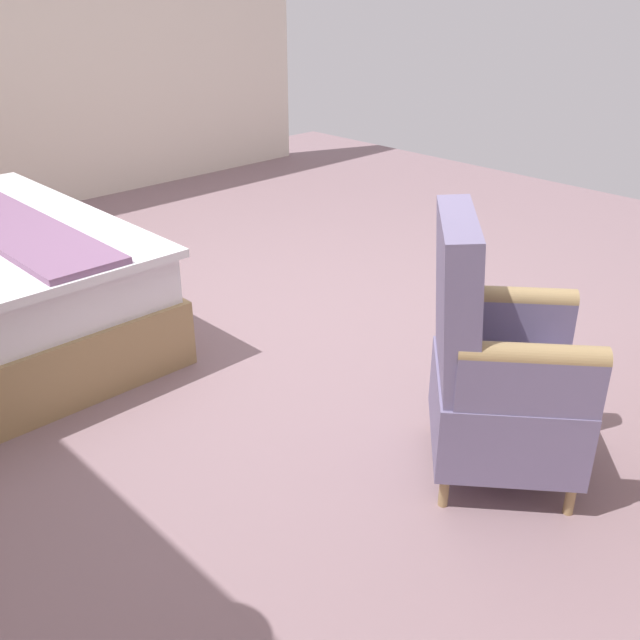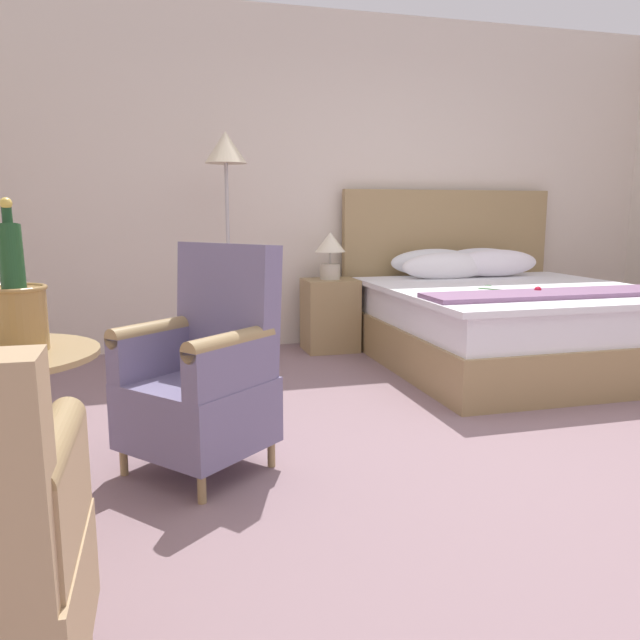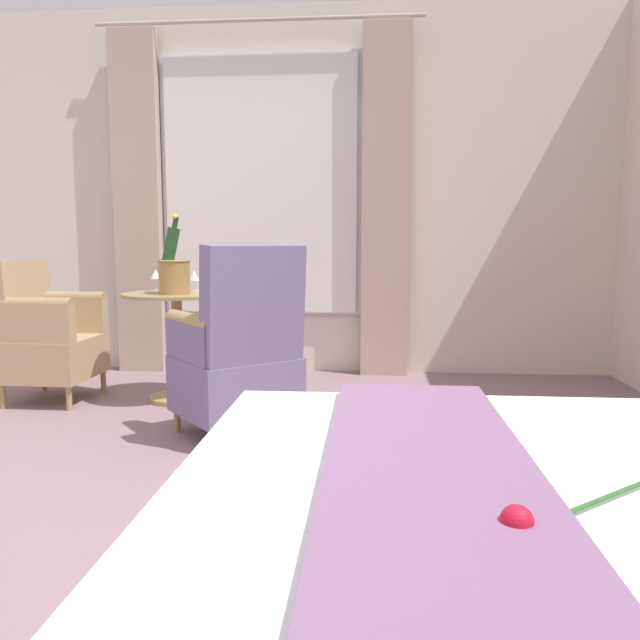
{
  "view_description": "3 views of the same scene",
  "coord_description": "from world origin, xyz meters",
  "px_view_note": "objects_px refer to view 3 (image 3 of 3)",
  "views": [
    {
      "loc": [
        -2.53,
        2.2,
        1.74
      ],
      "look_at": [
        -0.86,
        0.59,
        0.6
      ],
      "focal_mm": 40.0,
      "sensor_mm": 36.0,
      "label": 1
    },
    {
      "loc": [
        -1.56,
        -2.57,
        1.15
      ],
      "look_at": [
        -0.75,
        0.42,
        0.62
      ],
      "focal_mm": 35.0,
      "sensor_mm": 36.0,
      "label": 2
    },
    {
      "loc": [
        1.81,
        0.86,
        1.03
      ],
      "look_at": [
        -0.7,
        0.66,
        0.71
      ],
      "focal_mm": 35.0,
      "sensor_mm": 36.0,
      "label": 3
    }
  ],
  "objects_px": {
    "wine_glass_near_edge": "(156,275)",
    "armchair_by_window": "(239,357)",
    "champagne_bucket": "(174,271)",
    "armchair_facing_bed": "(46,335)",
    "side_table_round": "(177,332)",
    "snack_plate": "(172,290)",
    "wine_glass_near_bucket": "(194,276)"
  },
  "relations": [
    {
      "from": "side_table_round",
      "to": "armchair_by_window",
      "type": "height_order",
      "value": "armchair_by_window"
    },
    {
      "from": "wine_glass_near_bucket",
      "to": "champagne_bucket",
      "type": "bearing_deg",
      "value": -8.52
    },
    {
      "from": "side_table_round",
      "to": "wine_glass_near_bucket",
      "type": "xyz_separation_m",
      "value": [
        -0.21,
        0.06,
        0.34
      ]
    },
    {
      "from": "wine_glass_near_edge",
      "to": "snack_plate",
      "type": "height_order",
      "value": "wine_glass_near_edge"
    },
    {
      "from": "wine_glass_near_edge",
      "to": "armchair_facing_bed",
      "type": "xyz_separation_m",
      "value": [
        0.13,
        -0.69,
        -0.38
      ]
    },
    {
      "from": "champagne_bucket",
      "to": "armchair_facing_bed",
      "type": "xyz_separation_m",
      "value": [
        -0.02,
        -0.86,
        -0.42
      ]
    },
    {
      "from": "wine_glass_near_edge",
      "to": "armchair_facing_bed",
      "type": "relative_size",
      "value": 0.16
    },
    {
      "from": "wine_glass_near_bucket",
      "to": "armchair_by_window",
      "type": "bearing_deg",
      "value": 28.32
    },
    {
      "from": "wine_glass_near_bucket",
      "to": "snack_plate",
      "type": "relative_size",
      "value": 0.78
    },
    {
      "from": "side_table_round",
      "to": "armchair_facing_bed",
      "type": "xyz_separation_m",
      "value": [
        0.06,
        -0.85,
        -0.02
      ]
    },
    {
      "from": "champagne_bucket",
      "to": "armchair_by_window",
      "type": "distance_m",
      "value": 0.94
    },
    {
      "from": "wine_glass_near_bucket",
      "to": "armchair_by_window",
      "type": "distance_m",
      "value": 1.12
    },
    {
      "from": "side_table_round",
      "to": "wine_glass_near_edge",
      "type": "relative_size",
      "value": 4.74
    },
    {
      "from": "side_table_round",
      "to": "wine_glass_near_bucket",
      "type": "bearing_deg",
      "value": 164.2
    },
    {
      "from": "wine_glass_near_bucket",
      "to": "snack_plate",
      "type": "height_order",
      "value": "wine_glass_near_bucket"
    },
    {
      "from": "champagne_bucket",
      "to": "snack_plate",
      "type": "distance_m",
      "value": 0.3
    },
    {
      "from": "wine_glass_near_bucket",
      "to": "armchair_facing_bed",
      "type": "height_order",
      "value": "armchair_facing_bed"
    },
    {
      "from": "side_table_round",
      "to": "wine_glass_near_bucket",
      "type": "height_order",
      "value": "wine_glass_near_bucket"
    },
    {
      "from": "side_table_round",
      "to": "snack_plate",
      "type": "distance_m",
      "value": 0.32
    },
    {
      "from": "champagne_bucket",
      "to": "wine_glass_near_edge",
      "type": "bearing_deg",
      "value": -131.03
    },
    {
      "from": "wine_glass_near_edge",
      "to": "armchair_by_window",
      "type": "relative_size",
      "value": 0.15
    },
    {
      "from": "wine_glass_near_bucket",
      "to": "armchair_by_window",
      "type": "relative_size",
      "value": 0.14
    },
    {
      "from": "armchair_by_window",
      "to": "armchair_facing_bed",
      "type": "bearing_deg",
      "value": -115.18
    },
    {
      "from": "armchair_facing_bed",
      "to": "wine_glass_near_bucket",
      "type": "bearing_deg",
      "value": 106.58
    },
    {
      "from": "wine_glass_near_edge",
      "to": "snack_plate",
      "type": "xyz_separation_m",
      "value": [
        -0.11,
        0.07,
        -0.1
      ]
    },
    {
      "from": "champagne_bucket",
      "to": "wine_glass_near_edge",
      "type": "relative_size",
      "value": 3.36
    },
    {
      "from": "side_table_round",
      "to": "armchair_by_window",
      "type": "relative_size",
      "value": 0.69
    },
    {
      "from": "side_table_round",
      "to": "wine_glass_near_edge",
      "type": "height_order",
      "value": "wine_glass_near_edge"
    },
    {
      "from": "side_table_round",
      "to": "armchair_by_window",
      "type": "xyz_separation_m",
      "value": [
        0.73,
        0.56,
        -0.02
      ]
    },
    {
      "from": "armchair_by_window",
      "to": "champagne_bucket",
      "type": "bearing_deg",
      "value": -139.61
    },
    {
      "from": "wine_glass_near_edge",
      "to": "armchair_by_window",
      "type": "height_order",
      "value": "armchair_by_window"
    },
    {
      "from": "snack_plate",
      "to": "armchair_by_window",
      "type": "distance_m",
      "value": 1.14
    }
  ]
}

